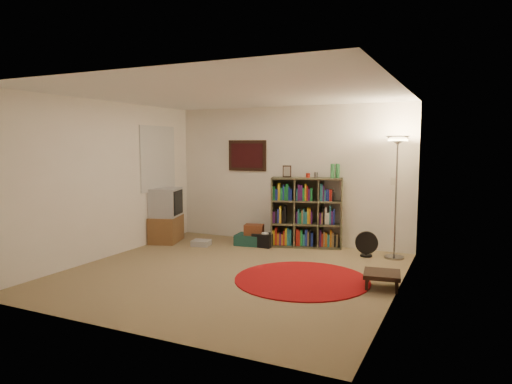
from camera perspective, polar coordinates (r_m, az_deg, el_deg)
room at (r=6.42m, az=-3.34°, el=1.02°), size 4.54×4.54×2.54m
bookshelf at (r=8.11m, az=6.20°, el=-2.69°), size 1.28×0.69×1.48m
floor_lamp at (r=7.47m, az=17.25°, el=4.19°), size 0.47×0.47×1.95m
floor_fan at (r=7.62m, az=13.64°, el=-6.35°), size 0.37×0.24×0.42m
tv_stand at (r=8.66m, az=-11.18°, el=-2.95°), size 0.66×0.80×1.01m
dvd_box at (r=8.28m, az=-6.86°, el=-6.34°), size 0.35×0.31×0.10m
suitcase at (r=8.29m, az=-0.43°, el=-5.98°), size 0.63×0.45×0.19m
wicker_basket at (r=8.21m, az=-0.25°, el=-4.74°), size 0.38×0.31×0.19m
duffel_bag at (r=8.16m, az=0.93°, el=-6.01°), size 0.34×0.29×0.24m
paper_towel at (r=8.10m, az=1.13°, el=-6.02°), size 0.13×0.13×0.26m
red_rug at (r=6.26m, az=5.75°, el=-10.81°), size 1.81×1.81×0.02m
side_table at (r=6.07m, az=15.48°, el=-9.95°), size 0.51×0.51×0.21m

